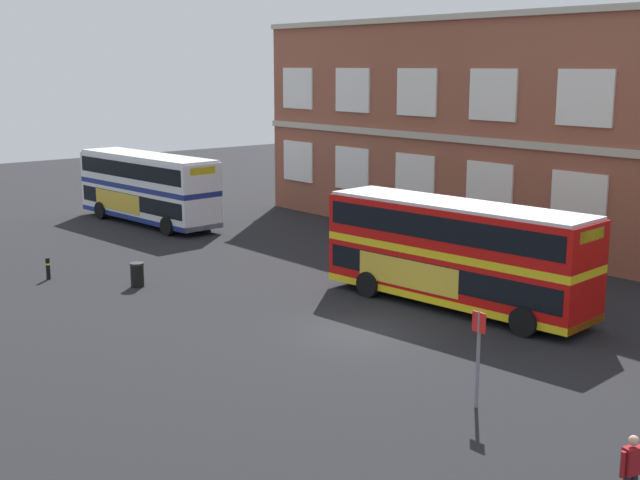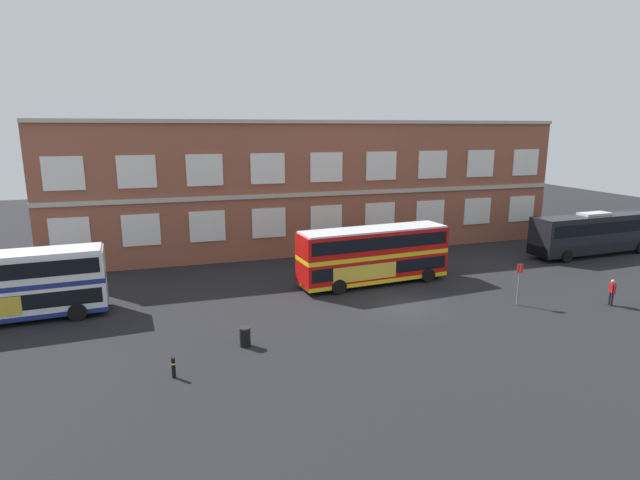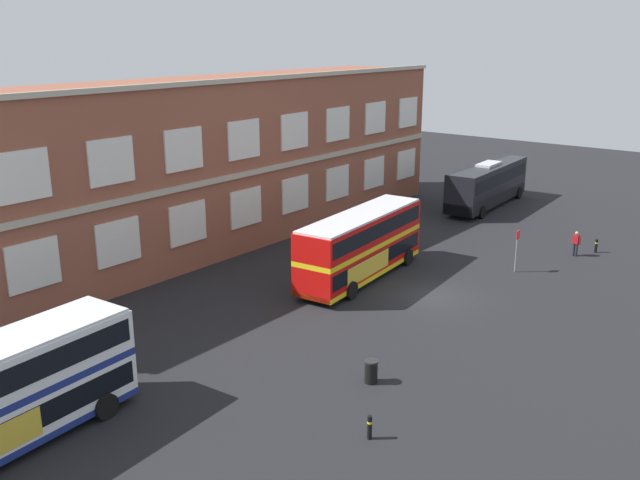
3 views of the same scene
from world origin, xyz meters
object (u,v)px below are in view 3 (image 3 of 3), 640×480
double_decker_middle (361,244)px  bus_stand_flag (517,247)px  station_litter_bin (371,371)px  safety_bollard_west (596,246)px  safety_bollard_east (370,427)px  touring_coach (487,185)px  waiting_passenger (576,243)px

double_decker_middle → bus_stand_flag: bearing=-45.1°
bus_stand_flag → station_litter_bin: size_ratio=2.62×
double_decker_middle → bus_stand_flag: 9.83m
bus_stand_flag → safety_bollard_west: bus_stand_flag is taller
double_decker_middle → safety_bollard_east: size_ratio=11.78×
touring_coach → waiting_passenger: (-9.19, -10.79, -0.98)m
station_litter_bin → safety_bollard_west: size_ratio=1.08×
double_decker_middle → safety_bollard_west: size_ratio=11.78×
double_decker_middle → station_litter_bin: bearing=-143.0°
touring_coach → safety_bollard_east: (-35.91, -12.35, -1.42)m
station_litter_bin → safety_bollard_east: (-3.61, -2.39, -0.03)m
waiting_passenger → safety_bollard_west: size_ratio=1.79×
station_litter_bin → safety_bollard_east: size_ratio=1.08×
double_decker_middle → safety_bollard_west: (14.17, -9.65, -1.66)m
station_litter_bin → safety_bollard_east: 4.33m
double_decker_middle → station_litter_bin: size_ratio=10.86×
double_decker_middle → safety_bollard_east: double_decker_middle is taller
safety_bollard_west → safety_bollard_east: size_ratio=1.00×
touring_coach → waiting_passenger: touring_coach is taller
bus_stand_flag → station_litter_bin: bearing=-176.8°
station_litter_bin → safety_bollard_west: bearing=-3.9°
station_litter_bin → bus_stand_flag: bearing=3.2°
bus_stand_flag → safety_bollard_west: bearing=-20.4°
bus_stand_flag → safety_bollard_east: 21.40m
safety_bollard_west → bus_stand_flag: bearing=159.6°
double_decker_middle → touring_coach: size_ratio=0.92×
double_decker_middle → safety_bollard_west: double_decker_middle is taller
station_litter_bin → safety_bollard_west: 24.79m
double_decker_middle → waiting_passenger: size_ratio=6.58×
safety_bollard_east → bus_stand_flag: bearing=9.1°
bus_stand_flag → station_litter_bin: 17.55m
waiting_passenger → bus_stand_flag: bus_stand_flag is taller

